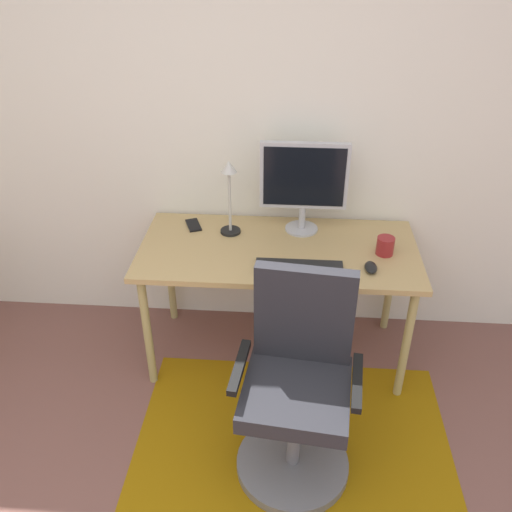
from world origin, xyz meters
TOP-DOWN VIEW (x-y plane):
  - wall_back at (0.00, 2.20)m, footprint 6.00×0.10m
  - area_rug at (0.46, 1.09)m, footprint 1.53×1.18m
  - desk at (0.35, 1.79)m, footprint 1.46×0.69m
  - monitor at (0.47, 1.99)m, footprint 0.46×0.18m
  - keyboard at (0.46, 1.59)m, footprint 0.43×0.13m
  - computer_mouse at (0.81, 1.61)m, footprint 0.06×0.10m
  - coffee_cup at (0.89, 1.77)m, footprint 0.09×0.09m
  - cell_phone at (-0.14, 1.99)m, footprint 0.11×0.16m
  - desk_lamp at (0.08, 1.93)m, footprint 0.11×0.11m
  - office_chair at (0.47, 1.05)m, footprint 0.56×0.52m

SIDE VIEW (x-z plane):
  - area_rug at x=0.46m, z-range 0.00..0.01m
  - office_chair at x=0.47m, z-range -0.08..0.90m
  - desk at x=0.35m, z-range 0.29..1.01m
  - cell_phone at x=-0.14m, z-range 0.72..0.73m
  - keyboard at x=0.46m, z-range 0.72..0.74m
  - computer_mouse at x=0.81m, z-range 0.72..0.75m
  - coffee_cup at x=0.89m, z-range 0.72..0.81m
  - desk_lamp at x=0.08m, z-range 0.77..1.19m
  - monitor at x=0.47m, z-range 0.77..1.27m
  - wall_back at x=0.00m, z-range 0.00..2.60m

